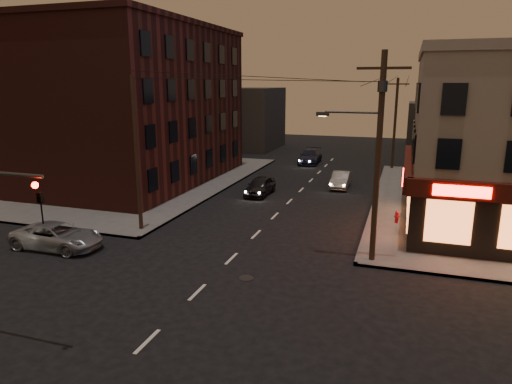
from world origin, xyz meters
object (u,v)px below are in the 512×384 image
at_px(suv_cross, 57,236).
at_px(sedan_far, 310,156).
at_px(sedan_near, 260,186).
at_px(fire_hydrant, 397,216).
at_px(sedan_mid, 341,180).

height_order(suv_cross, sedan_far, sedan_far).
bearing_deg(sedan_near, suv_cross, -112.89).
height_order(sedan_far, fire_hydrant, sedan_far).
bearing_deg(suv_cross, fire_hydrant, -60.70).
relative_size(sedan_mid, sedan_far, 0.78).
bearing_deg(suv_cross, sedan_far, -14.66).
bearing_deg(suv_cross, sedan_near, -24.96).
xyz_separation_m(suv_cross, sedan_near, (6.67, 14.89, 0.02)).
height_order(sedan_near, sedan_far, sedan_far).
bearing_deg(sedan_mid, fire_hydrant, -63.45).
height_order(sedan_mid, sedan_far, sedan_far).
distance_m(sedan_far, fire_hydrant, 22.62).
bearing_deg(suv_cross, sedan_mid, -33.35).
bearing_deg(sedan_mid, sedan_near, -141.93).
distance_m(sedan_near, sedan_mid, 7.33).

